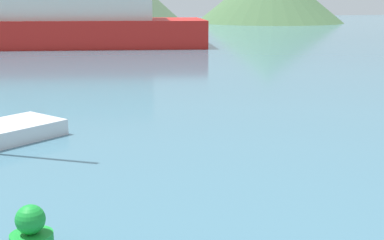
{
  "coord_description": "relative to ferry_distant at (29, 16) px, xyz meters",
  "views": [
    {
      "loc": [
        -4.36,
        2.53,
        3.92
      ],
      "look_at": [
        -0.81,
        14.0,
        1.2
      ],
      "focal_mm": 50.0,
      "sensor_mm": 36.0,
      "label": 1
    }
  ],
  "objects": [
    {
      "name": "buoy_marker",
      "position": [
        -0.52,
        -39.32,
        -2.24
      ],
      "size": [
        0.68,
        0.68,
        0.78
      ],
      "color": "green",
      "rests_on": "ground_plane"
    },
    {
      "name": "ferry_distant",
      "position": [
        0.0,
        0.0,
        0.0
      ],
      "size": [
        30.41,
        14.14,
        7.41
      ],
      "rotation": [
        0.0,
        0.0,
        -0.21
      ],
      "color": "red",
      "rests_on": "ground_plane"
    }
  ]
}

